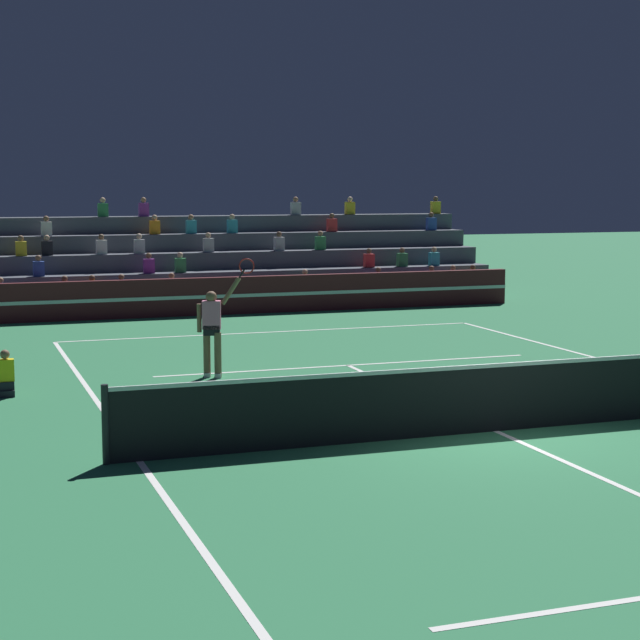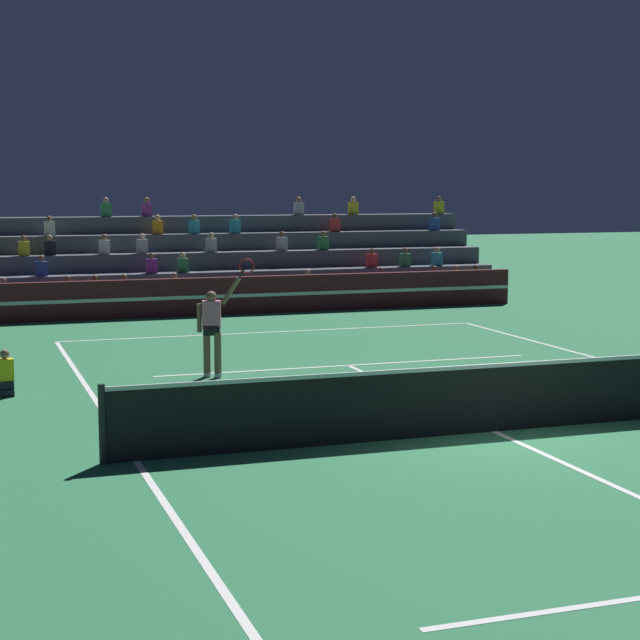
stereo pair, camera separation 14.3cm
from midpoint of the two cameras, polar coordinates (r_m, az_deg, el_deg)
ground_plane at (r=16.76m, az=9.49°, el=-5.88°), size 120.00×120.00×0.00m
court_lines at (r=16.76m, az=9.49°, el=-5.87°), size 11.10×23.90×0.01m
tennis_net at (r=16.64m, az=9.53°, el=-4.06°), size 12.00×0.10×1.10m
sponsor_banner_wall at (r=31.53m, az=-4.46°, el=1.32°), size 18.00×0.26×1.10m
bleacher_stand at (r=35.17m, az=-6.02°, el=2.67°), size 18.81×4.75×3.38m
ball_kid_courtside at (r=20.03m, az=-16.23°, el=-2.96°), size 0.30×0.36×0.84m
tennis_player at (r=21.09m, az=-5.54°, el=-0.41°), size 1.15×0.51×2.41m
tennis_ball at (r=19.03m, az=6.81°, el=-4.16°), size 0.07×0.07×0.07m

